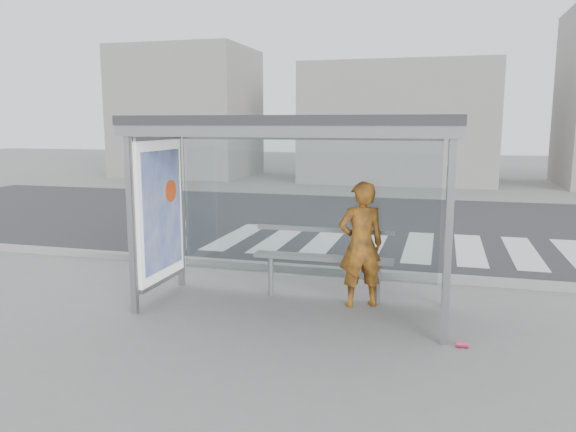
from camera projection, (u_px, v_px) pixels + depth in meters
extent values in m
plane|color=slate|center=(293.00, 310.00, 7.68)|extent=(80.00, 80.00, 0.00)
cube|color=#2C2C2F|center=(363.00, 223.00, 14.34)|extent=(30.00, 10.00, 0.01)
cube|color=gray|center=(322.00, 270.00, 9.52)|extent=(30.00, 0.18, 0.12)
cube|color=silver|center=(237.00, 236.00, 12.61)|extent=(0.55, 3.00, 0.00)
cube|color=silver|center=(279.00, 239.00, 12.35)|extent=(0.55, 3.00, 0.00)
cube|color=silver|center=(324.00, 241.00, 12.09)|extent=(0.55, 3.00, 0.00)
cube|color=silver|center=(370.00, 244.00, 11.83)|extent=(0.55, 3.00, 0.00)
cube|color=silver|center=(419.00, 247.00, 11.57)|extent=(0.55, 3.00, 0.00)
cube|color=silver|center=(470.00, 250.00, 11.31)|extent=(0.55, 3.00, 0.00)
cube|color=silver|center=(523.00, 253.00, 11.04)|extent=(0.55, 3.00, 0.00)
cube|color=gray|center=(131.00, 222.00, 7.33)|extent=(0.08, 0.08, 2.50)
cube|color=gray|center=(449.00, 238.00, 6.28)|extent=(0.08, 0.08, 2.50)
cube|color=gray|center=(179.00, 207.00, 8.66)|extent=(0.08, 0.08, 2.50)
cube|color=gray|center=(448.00, 218.00, 7.62)|extent=(0.08, 0.08, 2.50)
cube|color=#2D2D30|center=(293.00, 120.00, 7.26)|extent=(4.25, 1.65, 0.12)
cube|color=gray|center=(276.00, 130.00, 6.55)|extent=(4.25, 0.06, 0.18)
cube|color=white|center=(305.00, 209.00, 8.13)|extent=(3.80, 0.02, 2.00)
cube|color=white|center=(157.00, 210.00, 7.99)|extent=(0.15, 1.25, 2.00)
cube|color=blue|center=(163.00, 210.00, 7.97)|extent=(0.01, 1.10, 1.70)
cylinder|color=#F14915|center=(171.00, 191.00, 8.16)|extent=(0.02, 0.32, 0.32)
cube|color=white|center=(449.00, 223.00, 6.94)|extent=(0.03, 1.25, 2.00)
cube|color=beige|center=(446.00, 215.00, 6.98)|extent=(0.03, 0.86, 1.16)
cube|color=gray|center=(188.00, 113.00, 26.92)|extent=(6.00, 5.00, 6.00)
cube|color=gray|center=(399.00, 123.00, 24.39)|extent=(8.00, 5.00, 5.00)
imported|color=#C04312|center=(361.00, 245.00, 7.71)|extent=(0.75, 0.64, 1.75)
cube|color=gray|center=(323.00, 258.00, 8.04)|extent=(2.02, 0.25, 0.06)
cylinder|color=gray|center=(271.00, 276.00, 8.30)|extent=(0.08, 0.08, 0.59)
cylinder|color=gray|center=(377.00, 284.00, 7.89)|extent=(0.08, 0.08, 0.59)
cube|color=gray|center=(325.00, 230.00, 8.06)|extent=(2.02, 0.04, 0.07)
cylinder|color=#D43E64|center=(462.00, 345.00, 6.38)|extent=(0.14, 0.08, 0.07)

